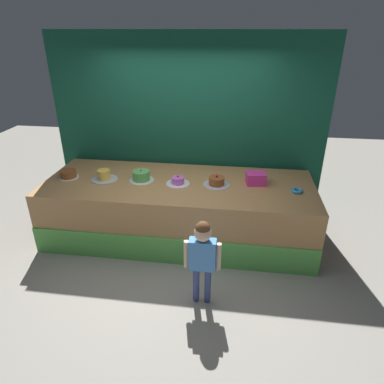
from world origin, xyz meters
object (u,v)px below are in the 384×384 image
Objects in this scene: cake_far_left at (68,174)px; cake_center at (141,176)px; pink_box at (256,178)px; cake_left at (104,176)px; child_figure at (202,252)px; cake_far_right at (217,182)px; donut at (297,191)px; cake_right at (178,181)px.

cake_center reaches higher than cake_far_left.
pink_box is 0.71× the size of cake_left.
child_figure is at bearing -52.37° from cake_center.
cake_center reaches higher than cake_far_right.
pink_box is 0.56m from donut.
cake_far_right is (2.08, 0.04, -0.00)m from cake_far_left.
cake_far_left is 0.86× the size of cake_right.
pink_box is 2.61m from cake_far_left.
cake_center reaches higher than pink_box.
pink_box is at bearing 12.41° from cake_far_right.
cake_right is at bearing 178.44° from donut.
cake_far_right reaches higher than cake_left.
cake_center reaches higher than cake_left.
pink_box is 2.09m from cake_left.
child_figure is 1.35m from cake_right.
child_figure reaches higher than donut.
cake_far_left is (-2.03, 1.24, 0.23)m from child_figure.
cake_far_right is (0.52, 0.04, 0.01)m from cake_right.
donut is 2.08m from cake_center.
cake_center is at bearing 127.63° from child_figure.
cake_center is at bearing 177.56° from donut.
cake_far_right is at bearing 1.06° from cake_far_left.
cake_left is (-2.60, 0.05, 0.04)m from donut.
donut is 0.43× the size of cake_center.
pink_box is 0.75× the size of cake_center.
child_figure is 3.18× the size of cake_right.
child_figure reaches higher than cake_far_left.
child_figure is 6.91× the size of donut.
cake_left is 1.05× the size of cake_center.
cake_left is at bearing -178.92° from cake_far_right.
cake_far_left reaches higher than donut.
donut is at bearing -2.44° from cake_center.
cake_far_left is 1.04m from cake_center.
cake_left is at bearing 0.99° from cake_far_left.
cake_far_right is at bearing 87.93° from child_figure.
cake_center is (1.04, 0.05, 0.01)m from cake_far_left.
cake_right is at bearing 110.86° from child_figure.
cake_far_left is (-3.12, 0.04, 0.03)m from donut.
donut is at bearing -0.73° from cake_far_left.
cake_far_right is (-0.52, -0.11, -0.03)m from pink_box.
child_figure reaches higher than cake_center.
child_figure is 2.99× the size of cake_center.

